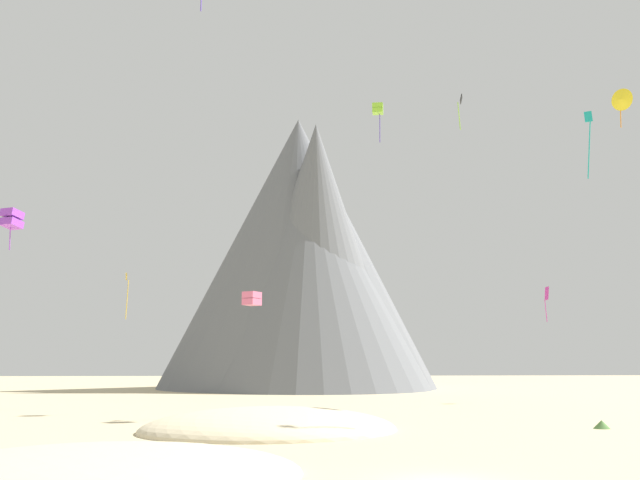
# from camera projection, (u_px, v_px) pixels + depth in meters

# --- Properties ---
(dune_foreground_left) EXTENTS (24.52, 24.23, 3.19)m
(dune_foreground_left) POSITION_uv_depth(u_px,v_px,m) (270.00, 431.00, 52.90)
(dune_foreground_left) COLOR beige
(dune_foreground_left) RESTS_ON ground_plane
(dune_foreground_right) EXTENTS (23.03, 22.04, 2.57)m
(dune_foreground_right) POSITION_uv_depth(u_px,v_px,m) (92.00, 479.00, 31.54)
(dune_foreground_right) COLOR beige
(dune_foreground_right) RESTS_ON ground_plane
(bush_far_left) EXTENTS (1.60, 1.60, 0.59)m
(bush_far_left) POSITION_uv_depth(u_px,v_px,m) (602.00, 424.00, 54.58)
(bush_far_left) COLOR #568442
(bush_far_left) RESTS_ON ground_plane
(rock_massif) EXTENTS (62.92, 62.92, 46.75)m
(rock_massif) POSITION_uv_depth(u_px,v_px,m) (304.00, 258.00, 131.20)
(rock_massif) COLOR slate
(rock_massif) RESTS_ON ground_plane
(kite_rainbow_low) EXTENTS (1.68, 1.68, 1.13)m
(kite_rainbow_low) POSITION_uv_depth(u_px,v_px,m) (252.00, 299.00, 64.53)
(kite_rainbow_low) COLOR #E5668C
(kite_yellow_high) EXTENTS (1.48, 1.69, 3.45)m
(kite_yellow_high) POSITION_uv_depth(u_px,v_px,m) (621.00, 100.00, 65.90)
(kite_yellow_high) COLOR yellow
(kite_violet_mid) EXTENTS (1.85, 1.89, 3.37)m
(kite_violet_mid) POSITION_uv_depth(u_px,v_px,m) (12.00, 219.00, 63.01)
(kite_violet_mid) COLOR purple
(kite_lime_high) EXTENTS (1.29, 1.29, 4.15)m
(kite_lime_high) POSITION_uv_depth(u_px,v_px,m) (378.00, 109.00, 81.21)
(kite_lime_high) COLOR #8CD133
(kite_magenta_low) EXTENTS (0.46, 0.89, 4.10)m
(kite_magenta_low) POSITION_uv_depth(u_px,v_px,m) (547.00, 297.00, 90.50)
(kite_magenta_low) COLOR #D1339E
(kite_gold_low) EXTENTS (0.45, 1.17, 4.90)m
(kite_gold_low) POSITION_uv_depth(u_px,v_px,m) (127.00, 285.00, 80.68)
(kite_gold_low) COLOR gold
(kite_teal_mid) EXTENTS (0.57, 0.69, 4.93)m
(kite_teal_mid) POSITION_uv_depth(u_px,v_px,m) (589.00, 134.00, 55.98)
(kite_teal_mid) COLOR teal
(kite_black_high) EXTENTS (0.63, 0.90, 3.49)m
(kite_black_high) POSITION_uv_depth(u_px,v_px,m) (461.00, 104.00, 75.39)
(kite_black_high) COLOR black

